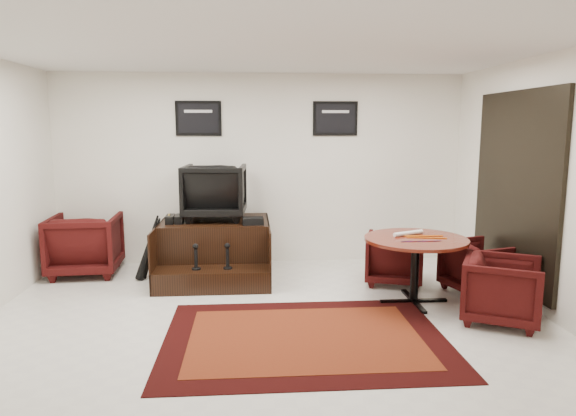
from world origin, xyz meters
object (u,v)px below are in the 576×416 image
object	(u,v)px
table_chair_window	(478,264)
table_chair_back	(394,256)
shine_chair	(215,189)
table_chair_corner	(502,287)
armchair_side	(85,241)
meeting_table	(416,246)
shine_podium	(215,250)

from	to	relation	value
table_chair_window	table_chair_back	bearing A→B (deg)	47.18
table_chair_window	shine_chair	bearing A→B (deg)	54.58
shine_chair	table_chair_corner	size ratio (longest dim) A/B	1.12
armchair_side	table_chair_window	xyz separation A→B (m)	(5.08, -1.18, -0.10)
meeting_table	table_chair_corner	bearing A→B (deg)	-42.90
shine_chair	table_chair_window	bearing A→B (deg)	164.03
armchair_side	table_chair_corner	bearing A→B (deg)	152.68
table_chair_window	table_chair_corner	world-z (taller)	table_chair_corner
meeting_table	table_chair_corner	xyz separation A→B (m)	(0.72, -0.67, -0.30)
armchair_side	table_chair_back	distance (m)	4.22
armchair_side	shine_podium	bearing A→B (deg)	170.15
meeting_table	table_chair_back	world-z (taller)	meeting_table
shine_podium	shine_chair	distance (m)	0.85
shine_podium	table_chair_corner	size ratio (longest dim) A/B	1.99
armchair_side	table_chair_back	bearing A→B (deg)	166.54
table_chair_corner	meeting_table	bearing A→B (deg)	75.06
table_chair_corner	shine_podium	bearing A→B (deg)	85.72
armchair_side	table_chair_window	world-z (taller)	armchair_side
meeting_table	table_chair_window	bearing A→B (deg)	18.49
armchair_side	meeting_table	bearing A→B (deg)	156.84
table_chair_window	table_chair_corner	bearing A→B (deg)	152.96
shine_podium	armchair_side	size ratio (longest dim) A/B	1.65
shine_podium	table_chair_back	world-z (taller)	shine_podium
shine_chair	meeting_table	xyz separation A→B (m)	(2.38, -1.44, -0.51)
table_chair_back	table_chair_corner	bearing A→B (deg)	134.54
shine_chair	table_chair_corner	distance (m)	3.83
shine_chair	armchair_side	distance (m)	1.94
armchair_side	table_chair_corner	world-z (taller)	armchair_side
shine_podium	shine_chair	bearing A→B (deg)	90.00
shine_podium	meeting_table	world-z (taller)	meeting_table
shine_podium	table_chair_window	distance (m)	3.43
table_chair_back	armchair_side	bearing A→B (deg)	7.29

